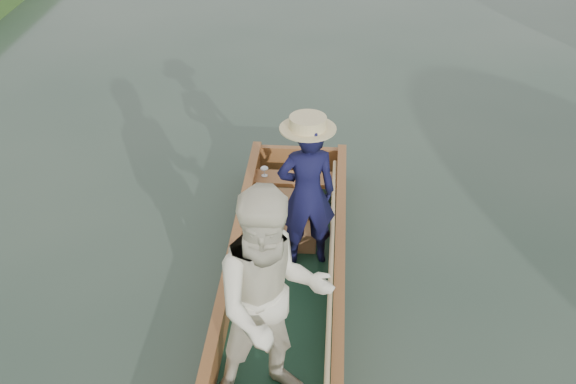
{
  "coord_description": "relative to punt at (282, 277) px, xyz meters",
  "views": [
    {
      "loc": [
        0.42,
        -5.09,
        4.58
      ],
      "look_at": [
        0.0,
        0.6,
        0.95
      ],
      "focal_mm": 45.0,
      "sensor_mm": 36.0,
      "label": 1
    }
  ],
  "objects": [
    {
      "name": "punt",
      "position": [
        0.0,
        0.0,
        0.0
      ],
      "size": [
        1.15,
        5.0,
        2.02
      ],
      "color": "#133320",
      "rests_on": "ground"
    },
    {
      "name": "ground",
      "position": [
        -0.02,
        0.35,
        -0.7
      ],
      "size": [
        120.0,
        120.0,
        0.0
      ],
      "primitive_type": "plane",
      "color": "#283D30",
      "rests_on": "ground"
    }
  ]
}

